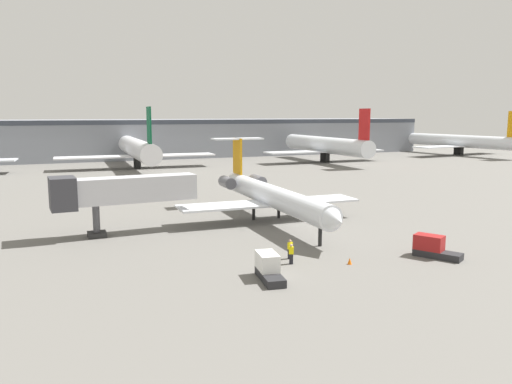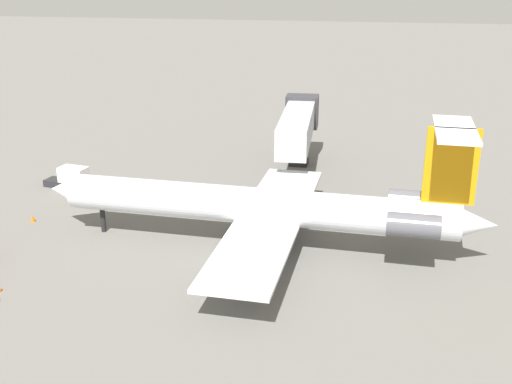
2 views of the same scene
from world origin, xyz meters
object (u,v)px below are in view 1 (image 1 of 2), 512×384
at_px(regional_jet, 269,194).
at_px(traffic_cone_near, 424,237).
at_px(ground_crew_marshaller, 291,254).
at_px(baggage_tug_trailing, 268,268).
at_px(parked_airliner_east_mid, 326,145).
at_px(ground_crew_loader, 290,249).
at_px(traffic_cone_mid, 350,261).
at_px(parked_airliner_centre, 137,149).
at_px(parked_airliner_east_end, 460,141).
at_px(traffic_cone_far, 418,239).
at_px(baggage_tug_lead, 433,248).
at_px(jet_bridge, 116,191).

xyz_separation_m(regional_jet, traffic_cone_near, (10.49, -14.10, -2.81)).
bearing_deg(regional_jet, traffic_cone_near, -53.35).
height_order(ground_crew_marshaller, baggage_tug_trailing, baggage_tug_trailing).
bearing_deg(parked_airliner_east_mid, ground_crew_loader, -121.96).
height_order(ground_crew_loader, traffic_cone_near, ground_crew_loader).
height_order(traffic_cone_mid, parked_airliner_centre, parked_airliner_centre).
bearing_deg(ground_crew_marshaller, parked_airliner_east_end, 40.15).
bearing_deg(traffic_cone_far, baggage_tug_lead, -117.14).
xyz_separation_m(baggage_tug_trailing, parked_airliner_east_end, (99.47, 83.92, 3.29)).
bearing_deg(parked_airliner_centre, ground_crew_marshaller, -90.39).
xyz_separation_m(jet_bridge, ground_crew_loader, (12.59, -14.57, -3.68)).
bearing_deg(baggage_tug_trailing, jet_bridge, 114.97).
height_order(traffic_cone_far, parked_airliner_east_mid, parked_airliner_east_mid).
relative_size(traffic_cone_near, traffic_cone_far, 1.00).
xyz_separation_m(baggage_tug_trailing, parked_airliner_centre, (3.83, 82.94, 3.59)).
bearing_deg(traffic_cone_mid, traffic_cone_far, 20.32).
height_order(ground_crew_marshaller, parked_airliner_centre, parked_airliner_centre).
relative_size(jet_bridge, parked_airliner_east_end, 0.38).
xyz_separation_m(jet_bridge, traffic_cone_far, (26.67, -14.13, -4.27)).
xyz_separation_m(jet_bridge, parked_airliner_east_end, (108.20, 65.16, -0.42)).
height_order(ground_crew_loader, parked_airliner_east_end, parked_airliner_east_end).
relative_size(ground_crew_marshaller, traffic_cone_mid, 3.07).
xyz_separation_m(traffic_cone_near, parked_airliner_centre, (-15.27, 77.70, 4.15)).
xyz_separation_m(regional_jet, ground_crew_marshaller, (-5.32, -16.57, -2.23)).
bearing_deg(traffic_cone_near, regional_jet, 126.65).
bearing_deg(parked_airliner_east_mid, parked_airliner_east_end, 4.90).
xyz_separation_m(baggage_tug_lead, parked_airliner_east_end, (83.92, 83.96, 3.29)).
height_order(regional_jet, traffic_cone_near, regional_jet).
height_order(ground_crew_loader, baggage_tug_lead, baggage_tug_lead).
distance_m(ground_crew_loader, parked_airliner_east_mid, 89.14).
bearing_deg(baggage_tug_trailing, ground_crew_marshaller, 40.29).
bearing_deg(traffic_cone_mid, jet_bridge, 132.53).
height_order(jet_bridge, traffic_cone_near, jet_bridge).
distance_m(regional_jet, traffic_cone_near, 17.80).
height_order(ground_crew_loader, baggage_tug_trailing, baggage_tug_trailing).
bearing_deg(traffic_cone_mid, baggage_tug_lead, -6.40).
xyz_separation_m(traffic_cone_near, parked_airliner_east_end, (80.38, 78.68, 3.85)).
height_order(parked_airliner_east_mid, parked_airliner_east_end, parked_airliner_east_mid).
bearing_deg(traffic_cone_far, parked_airliner_east_end, 44.20).
bearing_deg(baggage_tug_trailing, traffic_cone_mid, 6.21).
bearing_deg(parked_airliner_centre, traffic_cone_near, -78.88).
height_order(jet_bridge, parked_airliner_east_mid, parked_airliner_east_mid).
bearing_deg(baggage_tug_lead, parked_airliner_centre, 98.04).
height_order(traffic_cone_far, parked_airliner_east_end, parked_airliner_east_end).
bearing_deg(ground_crew_loader, traffic_cone_far, 1.82).
height_order(baggage_tug_lead, traffic_cone_near, baggage_tug_lead).
relative_size(ground_crew_marshaller, ground_crew_loader, 1.00).
bearing_deg(ground_crew_loader, parked_airliner_centre, 90.02).
bearing_deg(ground_crew_loader, baggage_tug_lead, -19.87).
bearing_deg(traffic_cone_mid, traffic_cone_near, 21.13).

